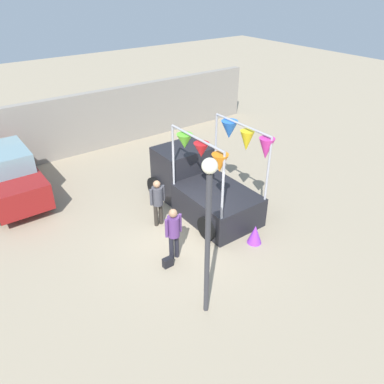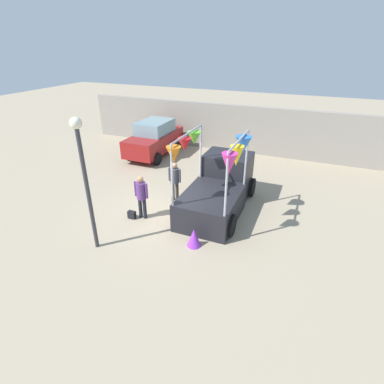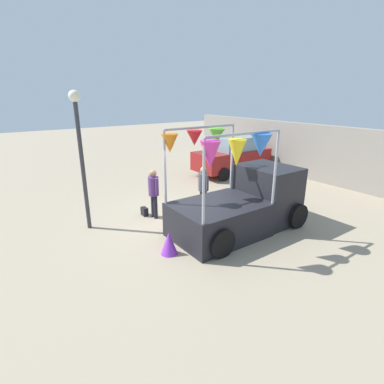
# 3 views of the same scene
# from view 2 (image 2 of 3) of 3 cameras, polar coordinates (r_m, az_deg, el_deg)

# --- Properties ---
(ground_plane) EXTENTS (60.00, 60.00, 0.00)m
(ground_plane) POSITION_cam_2_polar(r_m,az_deg,el_deg) (11.19, -3.92, -4.11)
(ground_plane) COLOR gray
(vendor_truck) EXTENTS (2.38, 4.11, 3.07)m
(vendor_truck) POSITION_cam_2_polar(r_m,az_deg,el_deg) (11.30, 5.32, 1.25)
(vendor_truck) COLOR black
(vendor_truck) RESTS_ON ground
(parked_car) EXTENTS (1.88, 4.00, 1.88)m
(parked_car) POSITION_cam_2_polar(r_m,az_deg,el_deg) (16.82, -7.17, 10.11)
(parked_car) COLOR maroon
(parked_car) RESTS_ON ground
(person_customer) EXTENTS (0.53, 0.34, 1.64)m
(person_customer) POSITION_cam_2_polar(r_m,az_deg,el_deg) (10.60, -9.64, -0.25)
(person_customer) COLOR black
(person_customer) RESTS_ON ground
(person_vendor) EXTENTS (0.53, 0.34, 1.60)m
(person_vendor) POSITION_cam_2_polar(r_m,az_deg,el_deg) (11.68, -3.33, 2.65)
(person_vendor) COLOR #2D2823
(person_vendor) RESTS_ON ground
(handbag) EXTENTS (0.28, 0.16, 0.28)m
(handbag) POSITION_cam_2_polar(r_m,az_deg,el_deg) (11.04, -11.40, -4.28)
(handbag) COLOR black
(handbag) RESTS_ON ground
(street_lamp) EXTENTS (0.32, 0.32, 4.04)m
(street_lamp) POSITION_cam_2_polar(r_m,az_deg,el_deg) (8.73, -19.92, 4.21)
(street_lamp) COLOR #333338
(street_lamp) RESTS_ON ground
(brick_boundary_wall) EXTENTS (18.00, 0.36, 2.60)m
(brick_boundary_wall) POSITION_cam_2_polar(r_m,az_deg,el_deg) (17.53, 7.55, 11.99)
(brick_boundary_wall) COLOR gray
(brick_boundary_wall) RESTS_ON ground
(folded_kite_bundle_violet) EXTENTS (0.55, 0.55, 0.60)m
(folded_kite_bundle_violet) POSITION_cam_2_polar(r_m,az_deg,el_deg) (9.38, 0.37, -8.68)
(folded_kite_bundle_violet) COLOR purple
(folded_kite_bundle_violet) RESTS_ON ground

